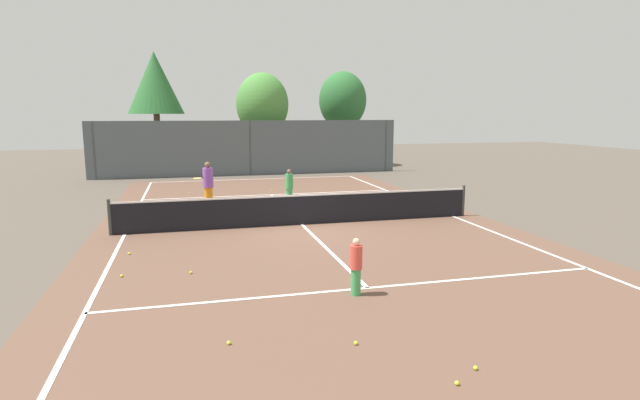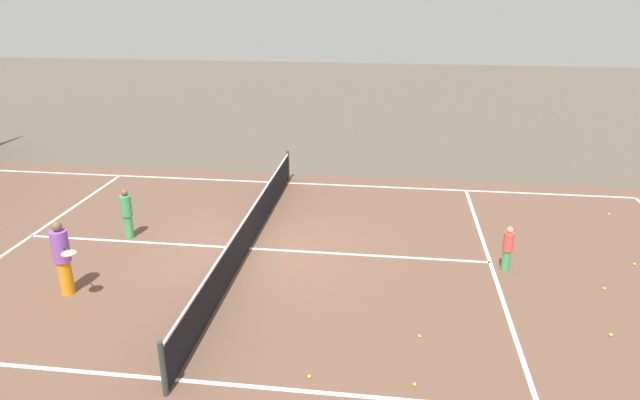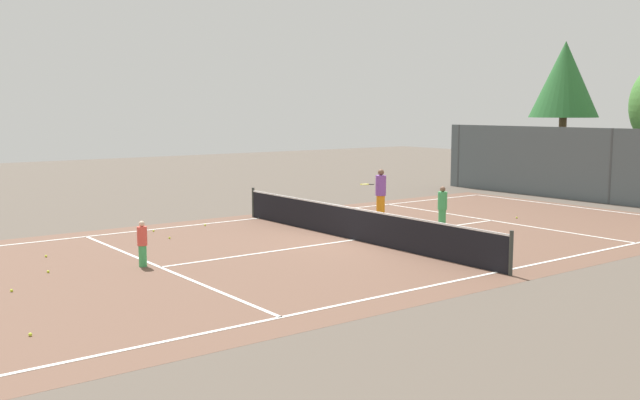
% 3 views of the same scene
% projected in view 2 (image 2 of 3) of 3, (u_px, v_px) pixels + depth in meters
% --- Properties ---
extents(ground_plane, '(80.00, 80.00, 0.00)m').
position_uv_depth(ground_plane, '(249.00, 249.00, 15.25)').
color(ground_plane, brown).
extents(court_surface, '(13.00, 25.00, 0.01)m').
position_uv_depth(court_surface, '(249.00, 249.00, 15.25)').
color(court_surface, brown).
rests_on(court_surface, ground_plane).
extents(tennis_net, '(11.90, 0.10, 1.10)m').
position_uv_depth(tennis_net, '(248.00, 232.00, 15.07)').
color(tennis_net, '#333833').
rests_on(tennis_net, ground_plane).
extents(player_0, '(0.82, 0.87, 1.81)m').
position_uv_depth(player_0, '(62.00, 257.00, 12.71)').
color(player_0, orange).
rests_on(player_0, ground_plane).
extents(player_1, '(0.31, 0.31, 1.45)m').
position_uv_depth(player_1, '(127.00, 213.00, 15.68)').
color(player_1, '#3FA559').
rests_on(player_1, ground_plane).
extents(player_2, '(0.25, 0.25, 1.18)m').
position_uv_depth(player_2, '(508.00, 248.00, 13.89)').
color(player_2, '#3FA559').
rests_on(player_2, ground_plane).
extents(tennis_ball_0, '(0.07, 0.07, 0.07)m').
position_uv_depth(tennis_ball_0, '(604.00, 289.00, 13.17)').
color(tennis_ball_0, '#CCE533').
rests_on(tennis_ball_0, ground_plane).
extents(tennis_ball_1, '(0.07, 0.07, 0.07)m').
position_uv_depth(tennis_ball_1, '(309.00, 377.00, 10.20)').
color(tennis_ball_1, '#CCE533').
rests_on(tennis_ball_1, ground_plane).
extents(tennis_ball_3, '(0.07, 0.07, 0.07)m').
position_uv_depth(tennis_ball_3, '(635.00, 264.00, 14.33)').
color(tennis_ball_3, '#CCE533').
rests_on(tennis_ball_3, ground_plane).
extents(tennis_ball_4, '(0.07, 0.07, 0.07)m').
position_uv_depth(tennis_ball_4, '(420.00, 336.00, 11.38)').
color(tennis_ball_4, '#CCE533').
rests_on(tennis_ball_4, ground_plane).
extents(tennis_ball_6, '(0.07, 0.07, 0.07)m').
position_uv_depth(tennis_ball_6, '(415.00, 384.00, 10.00)').
color(tennis_ball_6, '#CCE533').
rests_on(tennis_ball_6, ground_plane).
extents(tennis_ball_7, '(0.07, 0.07, 0.07)m').
position_uv_depth(tennis_ball_7, '(177.00, 346.00, 11.06)').
color(tennis_ball_7, '#CCE533').
rests_on(tennis_ball_7, ground_plane).
extents(tennis_ball_8, '(0.07, 0.07, 0.07)m').
position_uv_depth(tennis_ball_8, '(609.00, 214.00, 17.48)').
color(tennis_ball_8, '#CCE533').
rests_on(tennis_ball_8, ground_plane).
extents(tennis_ball_9, '(0.07, 0.07, 0.07)m').
position_uv_depth(tennis_ball_9, '(0.00, 230.00, 16.36)').
color(tennis_ball_9, '#CCE533').
rests_on(tennis_ball_9, ground_plane).
extents(tennis_ball_10, '(0.07, 0.07, 0.07)m').
position_uv_depth(tennis_ball_10, '(611.00, 335.00, 11.43)').
color(tennis_ball_10, '#CCE533').
rests_on(tennis_ball_10, ground_plane).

